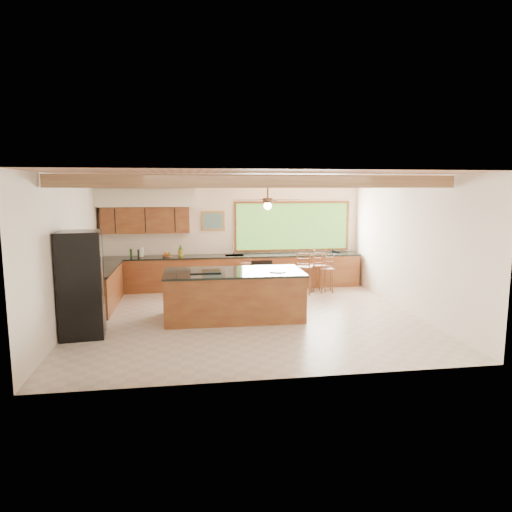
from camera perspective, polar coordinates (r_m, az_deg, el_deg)
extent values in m
plane|color=#C0AF9F|center=(9.88, -0.95, -7.64)|extent=(7.20, 7.20, 0.00)
cube|color=white|center=(12.79, -2.91, 2.88)|extent=(7.20, 0.04, 3.00)
cube|color=white|center=(6.41, 2.89, -2.70)|extent=(7.20, 0.04, 3.00)
cube|color=white|center=(9.78, -22.38, 0.53)|extent=(0.04, 6.50, 3.00)
cube|color=white|center=(10.67, 18.57, 1.34)|extent=(0.04, 6.50, 3.00)
cube|color=#B07858|center=(9.50, -1.00, 10.02)|extent=(7.20, 6.50, 0.04)
cube|color=#A18250|center=(7.92, 0.56, 9.33)|extent=(7.10, 0.15, 0.22)
cube|color=#A18250|center=(9.99, -1.38, 9.14)|extent=(7.10, 0.15, 0.22)
cube|color=#A18250|center=(11.78, -2.50, 9.03)|extent=(7.10, 0.15, 0.22)
cube|color=brown|center=(12.55, -13.61, 4.38)|extent=(2.30, 0.35, 0.70)
cube|color=white|center=(12.45, -13.73, 7.11)|extent=(2.60, 0.50, 0.48)
cylinder|color=#FFEABF|center=(12.54, -16.90, 5.94)|extent=(0.10, 0.10, 0.01)
cylinder|color=#FFEABF|center=(12.42, -10.46, 6.15)|extent=(0.10, 0.10, 0.01)
cube|color=#699E38|center=(13.02, 4.57, 3.71)|extent=(3.20, 0.04, 1.30)
cube|color=#B47C37|center=(12.68, -5.39, 4.39)|extent=(0.64, 0.03, 0.54)
cube|color=#457D61|center=(12.66, -5.39, 4.39)|extent=(0.54, 0.01, 0.44)
cube|color=brown|center=(12.60, -2.72, -2.07)|extent=(7.00, 0.65, 0.88)
cube|color=black|center=(12.52, -2.74, 0.00)|extent=(7.04, 0.69, 0.04)
cube|color=brown|center=(11.19, -18.75, -3.87)|extent=(0.65, 2.35, 0.88)
cube|color=black|center=(11.10, -18.87, -1.54)|extent=(0.69, 2.39, 0.04)
cube|color=black|center=(12.37, 0.66, -2.35)|extent=(0.60, 0.02, 0.78)
cube|color=silver|center=(12.52, -2.74, 0.02)|extent=(0.50, 0.38, 0.03)
cylinder|color=silver|center=(12.70, -2.84, 0.89)|extent=(0.03, 0.03, 0.30)
cylinder|color=silver|center=(12.58, -2.79, 1.41)|extent=(0.03, 0.20, 0.03)
cylinder|color=white|center=(12.53, -14.14, 0.47)|extent=(0.11, 0.11, 0.27)
cylinder|color=#1C4019|center=(12.64, -15.35, 0.37)|extent=(0.06, 0.06, 0.22)
cylinder|color=#1C4019|center=(12.63, -14.48, 0.35)|extent=(0.05, 0.05, 0.20)
cube|color=black|center=(13.18, 10.01, 0.57)|extent=(0.23, 0.21, 0.08)
cube|color=brown|center=(9.72, -2.79, -4.98)|extent=(2.88, 1.37, 0.97)
cube|color=black|center=(9.61, -2.81, -2.04)|extent=(2.93, 1.41, 0.04)
cube|color=black|center=(9.58, -6.34, -1.93)|extent=(0.65, 0.52, 0.02)
cylinder|color=white|center=(9.56, 2.75, -1.92)|extent=(0.35, 0.35, 0.02)
cube|color=black|center=(9.02, -21.02, -3.34)|extent=(0.84, 0.82, 1.97)
cube|color=silver|center=(8.94, -18.62, -3.31)|extent=(0.03, 0.06, 1.81)
cube|color=brown|center=(11.30, -1.54, -2.38)|extent=(0.38, 0.38, 0.04)
cylinder|color=brown|center=(11.21, -2.18, -4.13)|extent=(0.03, 0.03, 0.60)
cylinder|color=brown|center=(11.24, -0.71, -4.09)|extent=(0.03, 0.03, 0.60)
cylinder|color=brown|center=(11.49, -2.34, -3.82)|extent=(0.03, 0.03, 0.60)
cylinder|color=brown|center=(11.52, -0.91, -3.78)|extent=(0.03, 0.03, 0.60)
cube|color=brown|center=(12.21, 8.80, -1.58)|extent=(0.42, 0.42, 0.04)
cylinder|color=brown|center=(12.09, 8.31, -3.25)|extent=(0.04, 0.04, 0.62)
cylinder|color=brown|center=(12.18, 9.65, -3.19)|extent=(0.04, 0.04, 0.62)
cylinder|color=brown|center=(12.37, 7.91, -2.97)|extent=(0.04, 0.04, 0.62)
cylinder|color=brown|center=(12.45, 9.22, -2.92)|extent=(0.04, 0.04, 0.62)
cube|color=brown|center=(11.96, 6.06, -1.34)|extent=(0.56, 0.56, 0.04)
cylinder|color=brown|center=(11.83, 5.45, -3.26)|extent=(0.04, 0.04, 0.69)
cylinder|color=brown|center=(11.92, 7.02, -3.20)|extent=(0.04, 0.04, 0.69)
cylinder|color=brown|center=(12.15, 5.07, -2.94)|extent=(0.04, 0.04, 0.69)
cylinder|color=brown|center=(12.23, 6.60, -2.89)|extent=(0.04, 0.04, 0.69)
cube|color=brown|center=(12.35, 7.79, -1.18)|extent=(0.43, 0.43, 0.04)
cylinder|color=brown|center=(12.22, 7.24, -2.97)|extent=(0.04, 0.04, 0.67)
cylinder|color=brown|center=(12.31, 8.69, -2.92)|extent=(0.04, 0.04, 0.67)
cylinder|color=brown|center=(12.52, 6.84, -2.68)|extent=(0.04, 0.04, 0.67)
cylinder|color=brown|center=(12.61, 8.26, -2.63)|extent=(0.04, 0.04, 0.67)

